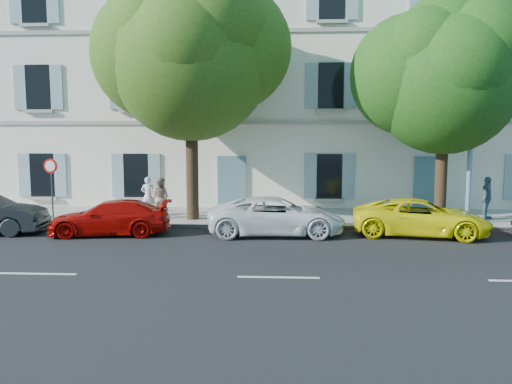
# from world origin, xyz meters

# --- Properties ---
(ground) EXTENTS (90.00, 90.00, 0.00)m
(ground) POSITION_xyz_m (0.00, 0.00, 0.00)
(ground) COLOR black
(sidewalk) EXTENTS (36.00, 4.50, 0.15)m
(sidewalk) POSITION_xyz_m (0.00, 4.45, 0.07)
(sidewalk) COLOR #A09E96
(sidewalk) RESTS_ON ground
(kerb) EXTENTS (36.00, 0.16, 0.16)m
(kerb) POSITION_xyz_m (0.00, 2.28, 0.08)
(kerb) COLOR #9E998E
(kerb) RESTS_ON ground
(building) EXTENTS (28.00, 7.00, 12.00)m
(building) POSITION_xyz_m (0.00, 10.20, 6.00)
(building) COLOR white
(building) RESTS_ON ground
(car_red_coupe) EXTENTS (4.29, 2.12, 1.20)m
(car_red_coupe) POSITION_xyz_m (-5.86, 0.94, 0.60)
(car_red_coupe) COLOR #A50804
(car_red_coupe) RESTS_ON ground
(car_white_coupe) EXTENTS (4.79, 2.34, 1.31)m
(car_white_coupe) POSITION_xyz_m (-0.10, 1.26, 0.66)
(car_white_coupe) COLOR white
(car_white_coupe) RESTS_ON ground
(car_yellow_supercar) EXTENTS (4.84, 2.83, 1.27)m
(car_yellow_supercar) POSITION_xyz_m (4.83, 1.36, 0.63)
(car_yellow_supercar) COLOR #F9EE0A
(car_yellow_supercar) RESTS_ON ground
(tree_left) EXTENTS (6.09, 6.09, 9.44)m
(tree_left) POSITION_xyz_m (-3.42, 3.45, 6.22)
(tree_left) COLOR #3A2819
(tree_left) RESTS_ON sidewalk
(tree_right) EXTENTS (5.25, 5.25, 8.09)m
(tree_right) POSITION_xyz_m (5.97, 2.96, 5.34)
(tree_right) COLOR #3A2819
(tree_right) RESTS_ON sidewalk
(road_sign) EXTENTS (0.55, 0.11, 2.40)m
(road_sign) POSITION_xyz_m (-8.67, 2.62, 1.88)
(road_sign) COLOR #383A3D
(road_sign) RESTS_ON sidewalk
(street_lamp) EXTENTS (0.32, 1.89, 8.85)m
(street_lamp) POSITION_xyz_m (6.93, 2.64, 5.16)
(street_lamp) COLOR #7293BF
(street_lamp) RESTS_ON sidewalk
(pedestrian_a) EXTENTS (0.59, 0.40, 1.60)m
(pedestrian_a) POSITION_xyz_m (-5.40, 4.23, 0.95)
(pedestrian_a) COLOR silver
(pedestrian_a) RESTS_ON sidewalk
(pedestrian_b) EXTENTS (0.91, 0.78, 1.61)m
(pedestrian_b) POSITION_xyz_m (-4.77, 3.68, 0.96)
(pedestrian_b) COLOR tan
(pedestrian_b) RESTS_ON sidewalk
(pedestrian_c) EXTENTS (0.56, 1.03, 1.66)m
(pedestrian_c) POSITION_xyz_m (8.17, 4.19, 0.98)
(pedestrian_c) COLOR slate
(pedestrian_c) RESTS_ON sidewalk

